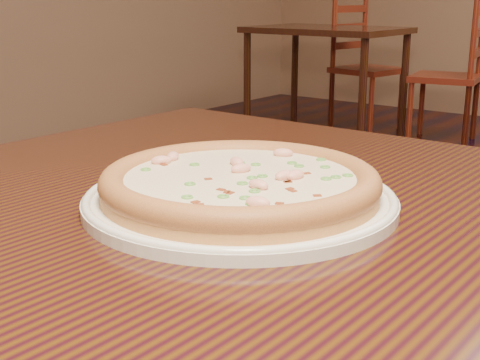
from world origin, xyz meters
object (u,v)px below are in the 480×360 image
Objects in this scene: pizza at (240,183)px; bg_table_left at (326,41)px; chair_b at (454,77)px; hero_table at (356,304)px; chair_a at (362,68)px; plate at (240,199)px.

pizza is 0.30× the size of bg_table_left.
bg_table_left is at bearing -156.94° from chair_b.
pizza is 0.32× the size of chair_b.
bg_table_left is at bearing 119.54° from pizza.
hero_table is 4.36m from chair_a.
hero_table is 0.18m from pizza.
chair_b is at bearing 109.13° from hero_table.
chair_a reaches higher than bg_table_left.
bg_table_left is (-1.97, 3.47, -0.12)m from pizza.
hero_table is 1.20× the size of bg_table_left.
chair_b reaches higher than plate.
pizza is 4.35m from chair_a.
hero_table is 3.98m from chair_b.
plate is at bearing -63.83° from chair_a.
hero_table is 0.17m from plate.
pizza is 0.32× the size of chair_a.
chair_a is at bearing 83.18° from bg_table_left.
chair_b is at bearing 107.27° from pizza.
hero_table and bg_table_left have the same top height.
pizza is 4.00m from chair_b.
chair_a is (-1.91, 3.90, -0.32)m from plate.
pizza reaches higher than bg_table_left.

